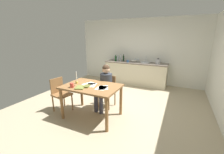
{
  "coord_description": "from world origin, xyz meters",
  "views": [
    {
      "loc": [
        1.61,
        -3.43,
        1.89
      ],
      "look_at": [
        0.01,
        -0.02,
        0.85
      ],
      "focal_mm": 23.41,
      "sensor_mm": 36.0,
      "label": 1
    }
  ],
  "objects_px": {
    "book_cookery": "(87,86)",
    "wine_glass_near_sink": "(138,59)",
    "chair_side_empty": "(60,93)",
    "bottle_wine_red": "(121,58)",
    "person_seated": "(105,84)",
    "mixing_bowl": "(133,61)",
    "book_magazine": "(80,87)",
    "sink_unit": "(145,62)",
    "stovetop_kettle": "(158,61)",
    "teacup_on_counter": "(128,61)",
    "bottle_vinegar": "(118,59)",
    "bottle_sauce": "(123,58)",
    "dining_table": "(92,90)",
    "bottle_oil": "(116,58)",
    "coffee_mug": "(72,85)",
    "wine_glass_by_kettle": "(136,59)",
    "chair_at_table": "(108,90)",
    "candlestick": "(77,80)"
  },
  "relations": [
    {
      "from": "teacup_on_counter",
      "to": "bottle_wine_red",
      "type": "bearing_deg",
      "value": 165.58
    },
    {
      "from": "sink_unit",
      "to": "wine_glass_near_sink",
      "type": "distance_m",
      "value": 0.36
    },
    {
      "from": "person_seated",
      "to": "mixing_bowl",
      "type": "xyz_separation_m",
      "value": [
        0.01,
        2.5,
        0.26
      ]
    },
    {
      "from": "bottle_oil",
      "to": "wine_glass_near_sink",
      "type": "distance_m",
      "value": 0.93
    },
    {
      "from": "book_magazine",
      "to": "bottle_vinegar",
      "type": "bearing_deg",
      "value": 75.82
    },
    {
      "from": "wine_glass_near_sink",
      "to": "teacup_on_counter",
      "type": "height_order",
      "value": "wine_glass_near_sink"
    },
    {
      "from": "person_seated",
      "to": "chair_side_empty",
      "type": "xyz_separation_m",
      "value": [
        -0.98,
        -0.62,
        -0.19
      ]
    },
    {
      "from": "wine_glass_by_kettle",
      "to": "book_magazine",
      "type": "bearing_deg",
      "value": -94.79
    },
    {
      "from": "coffee_mug",
      "to": "book_cookery",
      "type": "xyz_separation_m",
      "value": [
        0.28,
        0.18,
        -0.04
      ]
    },
    {
      "from": "bottle_oil",
      "to": "bottle_vinegar",
      "type": "distance_m",
      "value": 0.12
    },
    {
      "from": "bottle_wine_red",
      "to": "wine_glass_by_kettle",
      "type": "height_order",
      "value": "bottle_wine_red"
    },
    {
      "from": "bottle_wine_red",
      "to": "bottle_sauce",
      "type": "distance_m",
      "value": 0.12
    },
    {
      "from": "candlestick",
      "to": "bottle_wine_red",
      "type": "distance_m",
      "value": 2.9
    },
    {
      "from": "book_magazine",
      "to": "sink_unit",
      "type": "height_order",
      "value": "sink_unit"
    },
    {
      "from": "sink_unit",
      "to": "stovetop_kettle",
      "type": "distance_m",
      "value": 0.5
    },
    {
      "from": "bottle_vinegar",
      "to": "book_magazine",
      "type": "bearing_deg",
      "value": -82.53
    },
    {
      "from": "chair_side_empty",
      "to": "bottle_wine_red",
      "type": "relative_size",
      "value": 2.92
    },
    {
      "from": "bottle_vinegar",
      "to": "chair_side_empty",
      "type": "bearing_deg",
      "value": -96.94
    },
    {
      "from": "book_cookery",
      "to": "stovetop_kettle",
      "type": "height_order",
      "value": "stovetop_kettle"
    },
    {
      "from": "chair_side_empty",
      "to": "wine_glass_near_sink",
      "type": "xyz_separation_m",
      "value": [
        1.15,
        3.2,
        0.52
      ]
    },
    {
      "from": "chair_at_table",
      "to": "wine_glass_by_kettle",
      "type": "height_order",
      "value": "wine_glass_by_kettle"
    },
    {
      "from": "bottle_vinegar",
      "to": "bottle_sauce",
      "type": "bearing_deg",
      "value": 30.21
    },
    {
      "from": "dining_table",
      "to": "wine_glass_by_kettle",
      "type": "distance_m",
      "value": 3.13
    },
    {
      "from": "stovetop_kettle",
      "to": "book_magazine",
      "type": "bearing_deg",
      "value": -110.51
    },
    {
      "from": "coffee_mug",
      "to": "sink_unit",
      "type": "height_order",
      "value": "sink_unit"
    },
    {
      "from": "book_magazine",
      "to": "person_seated",
      "type": "bearing_deg",
      "value": 53.0
    },
    {
      "from": "book_magazine",
      "to": "bottle_oil",
      "type": "bearing_deg",
      "value": 77.71
    },
    {
      "from": "book_magazine",
      "to": "wine_glass_by_kettle",
      "type": "bearing_deg",
      "value": 63.56
    },
    {
      "from": "dining_table",
      "to": "bottle_wine_red",
      "type": "height_order",
      "value": "bottle_wine_red"
    },
    {
      "from": "bottle_vinegar",
      "to": "stovetop_kettle",
      "type": "xyz_separation_m",
      "value": [
        1.6,
        0.1,
        -0.01
      ]
    },
    {
      "from": "bottle_sauce",
      "to": "wine_glass_near_sink",
      "type": "bearing_deg",
      "value": 12.09
    },
    {
      "from": "book_cookery",
      "to": "wine_glass_near_sink",
      "type": "relative_size",
      "value": 1.19
    },
    {
      "from": "dining_table",
      "to": "bottle_vinegar",
      "type": "distance_m",
      "value": 2.94
    },
    {
      "from": "bottle_wine_red",
      "to": "wine_glass_near_sink",
      "type": "height_order",
      "value": "bottle_wine_red"
    },
    {
      "from": "chair_side_empty",
      "to": "book_cookery",
      "type": "distance_m",
      "value": 0.92
    },
    {
      "from": "dining_table",
      "to": "bottle_oil",
      "type": "bearing_deg",
      "value": 102.86
    },
    {
      "from": "book_magazine",
      "to": "bottle_sauce",
      "type": "height_order",
      "value": "bottle_sauce"
    },
    {
      "from": "coffee_mug",
      "to": "book_magazine",
      "type": "distance_m",
      "value": 0.19
    },
    {
      "from": "stovetop_kettle",
      "to": "teacup_on_counter",
      "type": "relative_size",
      "value": 1.77
    },
    {
      "from": "book_magazine",
      "to": "chair_side_empty",
      "type": "bearing_deg",
      "value": 147.01
    },
    {
      "from": "book_magazine",
      "to": "bottle_vinegar",
      "type": "relative_size",
      "value": 0.95
    },
    {
      "from": "wine_glass_by_kettle",
      "to": "candlestick",
      "type": "bearing_deg",
      "value": -100.17
    },
    {
      "from": "candlestick",
      "to": "mixing_bowl",
      "type": "height_order",
      "value": "candlestick"
    },
    {
      "from": "dining_table",
      "to": "chair_side_empty",
      "type": "bearing_deg",
      "value": -174.84
    },
    {
      "from": "bottle_vinegar",
      "to": "wine_glass_near_sink",
      "type": "height_order",
      "value": "bottle_vinegar"
    },
    {
      "from": "book_cookery",
      "to": "mixing_bowl",
      "type": "xyz_separation_m",
      "value": [
        0.12,
        3.15,
        0.13
      ]
    },
    {
      "from": "chair_side_empty",
      "to": "bottle_wine_red",
      "type": "xyz_separation_m",
      "value": [
        0.48,
        2.98,
        0.54
      ]
    },
    {
      "from": "bottle_wine_red",
      "to": "stovetop_kettle",
      "type": "bearing_deg",
      "value": 2.48
    },
    {
      "from": "bottle_oil",
      "to": "chair_at_table",
      "type": "bearing_deg",
      "value": -71.57
    },
    {
      "from": "sink_unit",
      "to": "bottle_oil",
      "type": "height_order",
      "value": "bottle_oil"
    }
  ]
}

